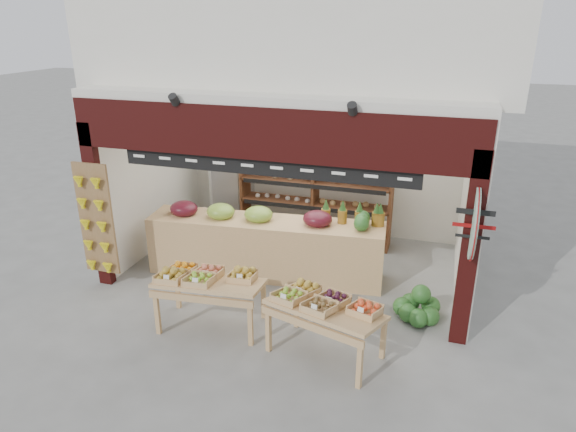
{
  "coord_description": "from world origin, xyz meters",
  "views": [
    {
      "loc": [
        2.31,
        -7.3,
        4.09
      ],
      "look_at": [
        0.09,
        -0.2,
        1.18
      ],
      "focal_mm": 32.0,
      "sensor_mm": 36.0,
      "label": 1
    }
  ],
  "objects_px": {
    "display_table_left": "(204,279)",
    "watermelon_pile": "(417,308)",
    "back_shelving": "(315,185)",
    "refrigerator": "(232,185)",
    "display_table_right": "(323,305)",
    "mid_counter": "(265,245)",
    "cardboard_stack": "(217,234)"
  },
  "relations": [
    {
      "from": "cardboard_stack",
      "to": "watermelon_pile",
      "type": "distance_m",
      "value": 4.08
    },
    {
      "from": "refrigerator",
      "to": "display_table_right",
      "type": "distance_m",
      "value": 4.64
    },
    {
      "from": "mid_counter",
      "to": "display_table_left",
      "type": "height_order",
      "value": "mid_counter"
    },
    {
      "from": "back_shelving",
      "to": "display_table_left",
      "type": "relative_size",
      "value": 1.93
    },
    {
      "from": "display_table_right",
      "to": "refrigerator",
      "type": "bearing_deg",
      "value": 127.27
    },
    {
      "from": "refrigerator",
      "to": "display_table_right",
      "type": "xyz_separation_m",
      "value": [
        2.81,
        -3.69,
        -0.17
      ]
    },
    {
      "from": "mid_counter",
      "to": "refrigerator",
      "type": "bearing_deg",
      "value": 126.35
    },
    {
      "from": "mid_counter",
      "to": "display_table_left",
      "type": "bearing_deg",
      "value": -99.53
    },
    {
      "from": "cardboard_stack",
      "to": "display_table_right",
      "type": "relative_size",
      "value": 0.68
    },
    {
      "from": "back_shelving",
      "to": "mid_counter",
      "type": "bearing_deg",
      "value": -104.88
    },
    {
      "from": "display_table_left",
      "to": "refrigerator",
      "type": "bearing_deg",
      "value": 107.08
    },
    {
      "from": "cardboard_stack",
      "to": "refrigerator",
      "type": "bearing_deg",
      "value": 95.84
    },
    {
      "from": "display_table_right",
      "to": "watermelon_pile",
      "type": "bearing_deg",
      "value": 46.54
    },
    {
      "from": "cardboard_stack",
      "to": "display_table_left",
      "type": "xyz_separation_m",
      "value": [
        0.98,
        -2.47,
        0.47
      ]
    },
    {
      "from": "refrigerator",
      "to": "display_table_left",
      "type": "relative_size",
      "value": 1.17
    },
    {
      "from": "cardboard_stack",
      "to": "display_table_left",
      "type": "height_order",
      "value": "display_table_left"
    },
    {
      "from": "refrigerator",
      "to": "cardboard_stack",
      "type": "distance_m",
      "value": 1.24
    },
    {
      "from": "display_table_left",
      "to": "display_table_right",
      "type": "bearing_deg",
      "value": -5.21
    },
    {
      "from": "cardboard_stack",
      "to": "mid_counter",
      "type": "distance_m",
      "value": 1.51
    },
    {
      "from": "back_shelving",
      "to": "watermelon_pile",
      "type": "bearing_deg",
      "value": -47.15
    },
    {
      "from": "refrigerator",
      "to": "cardboard_stack",
      "type": "bearing_deg",
      "value": -80.91
    },
    {
      "from": "refrigerator",
      "to": "mid_counter",
      "type": "height_order",
      "value": "refrigerator"
    },
    {
      "from": "refrigerator",
      "to": "cardboard_stack",
      "type": "xyz_separation_m",
      "value": [
        0.11,
        -1.07,
        -0.63
      ]
    },
    {
      "from": "cardboard_stack",
      "to": "mid_counter",
      "type": "bearing_deg",
      "value": -32.17
    },
    {
      "from": "refrigerator",
      "to": "display_table_right",
      "type": "height_order",
      "value": "refrigerator"
    },
    {
      "from": "back_shelving",
      "to": "watermelon_pile",
      "type": "height_order",
      "value": "back_shelving"
    },
    {
      "from": "mid_counter",
      "to": "watermelon_pile",
      "type": "relative_size",
      "value": 5.85
    },
    {
      "from": "back_shelving",
      "to": "display_table_left",
      "type": "distance_m",
      "value": 3.41
    },
    {
      "from": "mid_counter",
      "to": "display_table_left",
      "type": "xyz_separation_m",
      "value": [
        -0.28,
        -1.68,
        0.18
      ]
    },
    {
      "from": "back_shelving",
      "to": "refrigerator",
      "type": "xyz_separation_m",
      "value": [
        -1.8,
        0.23,
        -0.25
      ]
    },
    {
      "from": "back_shelving",
      "to": "mid_counter",
      "type": "distance_m",
      "value": 1.79
    },
    {
      "from": "display_table_left",
      "to": "watermelon_pile",
      "type": "distance_m",
      "value": 3.06
    }
  ]
}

